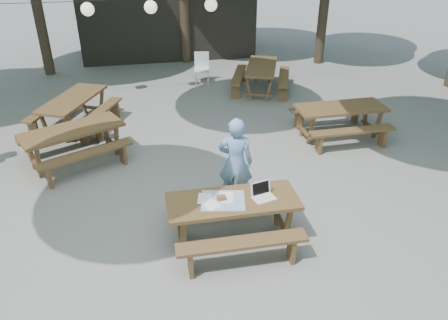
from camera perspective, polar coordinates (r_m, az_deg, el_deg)
ground at (r=7.57m, az=-4.39°, el=-7.24°), size 80.00×80.00×0.00m
pavilion at (r=16.88m, az=-7.53°, el=18.54°), size 6.00×3.00×2.80m
main_picnic_table at (r=6.83m, az=1.14°, el=-7.69°), size 2.00×1.58×0.75m
picnic_table_nw at (r=9.47m, az=-18.97°, el=1.90°), size 2.40×2.25×0.75m
picnic_table_ne at (r=10.35m, az=14.83°, el=4.91°), size 2.01×1.61×0.75m
picnic_table_far_w at (r=11.08m, az=-18.92°, el=5.93°), size 2.23×2.39×0.75m
picnic_table_far_e at (r=12.90m, az=4.87°, el=10.66°), size 2.12×2.32×0.75m
woman at (r=7.45m, az=1.51°, el=-0.28°), size 0.69×0.55×1.63m
plastic_chair at (r=13.60m, az=-2.90°, el=11.13°), size 0.51×0.51×0.90m
laptop at (r=6.67m, az=5.05°, el=-4.39°), size 0.38×0.33×0.24m
tabletop_clutter at (r=6.59m, az=-0.29°, el=-5.23°), size 0.77×0.66×0.08m
paper_lanterns at (r=12.24m, az=-9.50°, el=19.13°), size 9.00×0.34×0.38m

